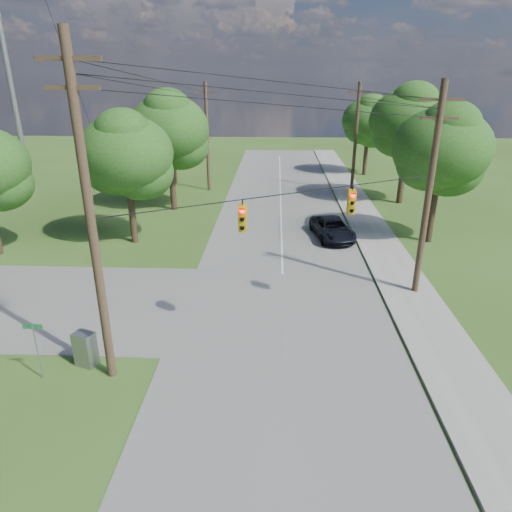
{
  "coord_description": "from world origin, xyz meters",
  "views": [
    {
      "loc": [
        1.52,
        -13.82,
        10.7
      ],
      "look_at": [
        0.7,
        5.0,
        3.13
      ],
      "focal_mm": 32.0,
      "sensor_mm": 36.0,
      "label": 1
    }
  ],
  "objects_px": {
    "pole_north_e": "(356,137)",
    "pole_north_w": "(207,137)",
    "car_main_north": "(332,229)",
    "pole_ne": "(429,190)",
    "control_cabinet": "(85,349)",
    "pole_sw": "(90,218)"
  },
  "relations": [
    {
      "from": "pole_ne",
      "to": "pole_north_e",
      "type": "bearing_deg",
      "value": 90.0
    },
    {
      "from": "pole_sw",
      "to": "car_main_north",
      "type": "distance_m",
      "value": 19.64
    },
    {
      "from": "pole_north_e",
      "to": "control_cabinet",
      "type": "bearing_deg",
      "value": -116.87
    },
    {
      "from": "pole_ne",
      "to": "car_main_north",
      "type": "height_order",
      "value": "pole_ne"
    },
    {
      "from": "pole_ne",
      "to": "pole_north_w",
      "type": "height_order",
      "value": "pole_ne"
    },
    {
      "from": "pole_sw",
      "to": "pole_north_w",
      "type": "xyz_separation_m",
      "value": [
        -0.4,
        29.6,
        -1.1
      ]
    },
    {
      "from": "car_main_north",
      "to": "control_cabinet",
      "type": "height_order",
      "value": "control_cabinet"
    },
    {
      "from": "pole_sw",
      "to": "control_cabinet",
      "type": "relative_size",
      "value": 8.47
    },
    {
      "from": "car_main_north",
      "to": "control_cabinet",
      "type": "distance_m",
      "value": 19.03
    },
    {
      "from": "pole_north_e",
      "to": "pole_north_w",
      "type": "relative_size",
      "value": 1.0
    },
    {
      "from": "pole_ne",
      "to": "pole_north_w",
      "type": "relative_size",
      "value": 1.05
    },
    {
      "from": "pole_ne",
      "to": "control_cabinet",
      "type": "distance_m",
      "value": 16.96
    },
    {
      "from": "pole_sw",
      "to": "pole_ne",
      "type": "relative_size",
      "value": 1.14
    },
    {
      "from": "pole_north_w",
      "to": "car_main_north",
      "type": "bearing_deg",
      "value": -52.5
    },
    {
      "from": "pole_ne",
      "to": "control_cabinet",
      "type": "relative_size",
      "value": 7.41
    },
    {
      "from": "pole_north_e",
      "to": "car_main_north",
      "type": "height_order",
      "value": "pole_north_e"
    },
    {
      "from": "pole_ne",
      "to": "car_main_north",
      "type": "bearing_deg",
      "value": 112.23
    },
    {
      "from": "pole_north_e",
      "to": "pole_north_w",
      "type": "distance_m",
      "value": 13.9
    },
    {
      "from": "pole_sw",
      "to": "pole_north_w",
      "type": "distance_m",
      "value": 29.62
    },
    {
      "from": "pole_sw",
      "to": "control_cabinet",
      "type": "bearing_deg",
      "value": 153.28
    },
    {
      "from": "pole_north_w",
      "to": "control_cabinet",
      "type": "distance_m",
      "value": 29.35
    },
    {
      "from": "pole_ne",
      "to": "pole_north_w",
      "type": "distance_m",
      "value": 26.03
    }
  ]
}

